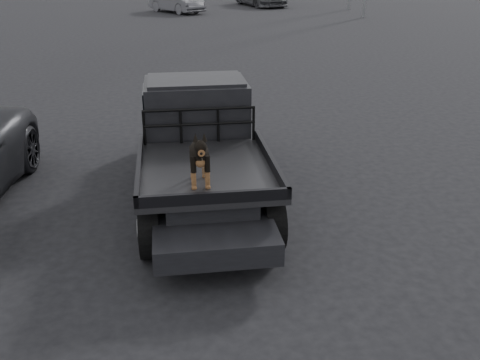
{
  "coord_description": "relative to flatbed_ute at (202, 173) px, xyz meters",
  "views": [
    {
      "loc": [
        -0.25,
        -6.08,
        3.78
      ],
      "look_at": [
        0.58,
        -0.37,
        1.3
      ],
      "focal_mm": 40.0,
      "sensor_mm": 36.0,
      "label": 1
    }
  ],
  "objects": [
    {
      "name": "ground",
      "position": [
        -0.28,
        -1.96,
        -0.46
      ],
      "size": [
        120.0,
        120.0,
        0.0
      ],
      "primitive_type": "plane",
      "color": "black",
      "rests_on": "ground"
    },
    {
      "name": "flatbed_ute",
      "position": [
        0.0,
        0.0,
        0.0
      ],
      "size": [
        2.0,
        5.4,
        0.92
      ],
      "primitive_type": null,
      "color": "black",
      "rests_on": "ground"
    },
    {
      "name": "ute_cab",
      "position": [
        0.0,
        0.95,
        0.9
      ],
      "size": [
        1.72,
        1.3,
        0.88
      ],
      "primitive_type": null,
      "color": "black",
      "rests_on": "flatbed_ute"
    },
    {
      "name": "headache_rack",
      "position": [
        0.0,
        0.2,
        0.74
      ],
      "size": [
        1.8,
        0.08,
        0.55
      ],
      "primitive_type": null,
      "color": "black",
      "rests_on": "flatbed_ute"
    },
    {
      "name": "dog",
      "position": [
        -0.13,
        -1.46,
        0.83
      ],
      "size": [
        0.32,
        0.6,
        0.74
      ],
      "primitive_type": null,
      "color": "black",
      "rests_on": "flatbed_ute"
    },
    {
      "name": "distant_car_a",
      "position": [
        0.6,
        29.4,
        0.27
      ],
      "size": [
        3.75,
        4.55,
        1.46
      ],
      "primitive_type": "imported",
      "rotation": [
        0.0,
        0.0,
        0.59
      ],
      "color": "#515156",
      "rests_on": "ground"
    }
  ]
}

